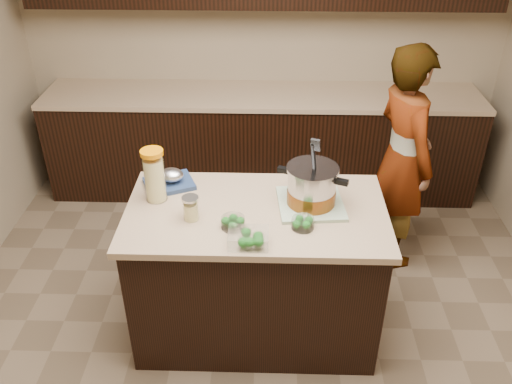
# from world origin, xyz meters

# --- Properties ---
(ground_plane) EXTENTS (4.00, 4.00, 0.00)m
(ground_plane) POSITION_xyz_m (0.00, 0.00, 0.00)
(ground_plane) COLOR brown
(ground_plane) RESTS_ON ground
(room_shell) EXTENTS (4.04, 4.04, 2.72)m
(room_shell) POSITION_xyz_m (0.00, 0.00, 1.71)
(room_shell) COLOR tan
(room_shell) RESTS_ON ground
(back_cabinets) EXTENTS (3.60, 0.63, 2.33)m
(back_cabinets) POSITION_xyz_m (0.00, 1.74, 0.94)
(back_cabinets) COLOR black
(back_cabinets) RESTS_ON ground
(island) EXTENTS (1.46, 0.81, 0.90)m
(island) POSITION_xyz_m (0.00, 0.00, 0.45)
(island) COLOR black
(island) RESTS_ON ground
(dish_towel) EXTENTS (0.39, 0.39, 0.02)m
(dish_towel) POSITION_xyz_m (0.31, 0.06, 0.91)
(dish_towel) COLOR #669363
(dish_towel) RESTS_ON island
(stock_pot) EXTENTS (0.39, 0.37, 0.41)m
(stock_pot) POSITION_xyz_m (0.31, 0.06, 1.02)
(stock_pot) COLOR #B7B7BC
(stock_pot) RESTS_ON dish_towel
(lemonade_pitcher) EXTENTS (0.15, 0.15, 0.31)m
(lemonade_pitcher) POSITION_xyz_m (-0.57, 0.10, 1.04)
(lemonade_pitcher) COLOR #D5CA82
(lemonade_pitcher) RESTS_ON island
(mason_jar) EXTENTS (0.12, 0.12, 0.15)m
(mason_jar) POSITION_xyz_m (-0.35, -0.09, 0.97)
(mason_jar) COLOR #D5CA82
(mason_jar) RESTS_ON island
(broccoli_tub_left) EXTENTS (0.16, 0.16, 0.06)m
(broccoli_tub_left) POSITION_xyz_m (-0.12, -0.16, 0.93)
(broccoli_tub_left) COLOR silver
(broccoli_tub_left) RESTS_ON island
(broccoli_tub_right) EXTENTS (0.14, 0.14, 0.06)m
(broccoli_tub_right) POSITION_xyz_m (0.25, -0.16, 0.93)
(broccoli_tub_right) COLOR silver
(broccoli_tub_right) RESTS_ON island
(broccoli_tub_rect) EXTENTS (0.21, 0.15, 0.07)m
(broccoli_tub_rect) POSITION_xyz_m (-0.03, -0.31, 0.93)
(broccoli_tub_rect) COLOR silver
(broccoli_tub_rect) RESTS_ON island
(blue_tray) EXTENTS (0.34, 0.31, 0.11)m
(blue_tray) POSITION_xyz_m (-0.52, 0.25, 0.94)
(blue_tray) COLOR navy
(blue_tray) RESTS_ON island
(person) EXTENTS (0.55, 0.68, 1.61)m
(person) POSITION_xyz_m (0.98, 0.79, 0.80)
(person) COLOR gray
(person) RESTS_ON ground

